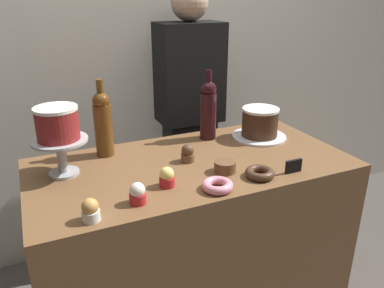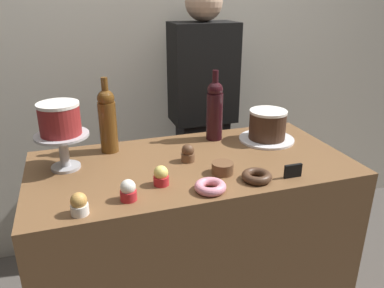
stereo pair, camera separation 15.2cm
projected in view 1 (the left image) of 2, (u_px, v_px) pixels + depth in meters
back_wall at (128, 39)px, 2.17m from camera, size 6.00×0.05×2.60m
display_counter at (192, 252)px, 1.72m from camera, size 1.30×0.64×0.90m
cake_stand_pedestal at (61, 151)px, 1.42m from camera, size 0.21×0.21×0.14m
white_layer_cake at (57, 123)px, 1.38m from camera, size 0.16×0.16×0.12m
silver_serving_platter at (259, 136)px, 1.82m from camera, size 0.26×0.26×0.01m
chocolate_round_cake at (260, 122)px, 1.79m from camera, size 0.17×0.17×0.13m
wine_bottle_amber at (103, 123)px, 1.57m from camera, size 0.08×0.08×0.33m
wine_bottle_dark_red at (208, 109)px, 1.76m from camera, size 0.08×0.08×0.33m
cupcake_lemon at (167, 177)px, 1.35m from camera, size 0.06×0.06×0.07m
cupcake_chocolate at (188, 153)px, 1.55m from camera, size 0.06×0.06×0.07m
cupcake_caramel at (90, 210)px, 1.15m from camera, size 0.06×0.06×0.07m
cupcake_vanilla at (138, 194)px, 1.24m from camera, size 0.06×0.06×0.07m
donut_pink at (217, 186)px, 1.33m from camera, size 0.11×0.11×0.03m
donut_chocolate at (260, 173)px, 1.43m from camera, size 0.11×0.11×0.03m
cookie_stack at (225, 167)px, 1.46m from camera, size 0.08×0.08×0.04m
price_sign_chalkboard at (293, 166)px, 1.46m from camera, size 0.07×0.01×0.05m
barista_figure at (190, 122)px, 2.23m from camera, size 0.36×0.22×1.60m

